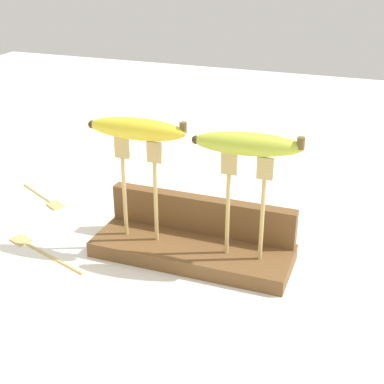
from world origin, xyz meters
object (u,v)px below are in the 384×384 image
(banana_raised_left, at_px, (137,129))
(fork_fallen_far, at_px, (46,199))
(fork_stand_left, at_px, (139,181))
(fork_stand_right, at_px, (246,198))
(banana_raised_right, at_px, (248,144))
(fork_fallen_near, at_px, (38,249))

(banana_raised_left, height_order, fork_fallen_far, banana_raised_left)
(fork_stand_left, distance_m, fork_stand_right, 0.19)
(banana_raised_right, distance_m, fork_fallen_near, 0.43)
(fork_fallen_near, distance_m, fork_fallen_far, 0.21)
(fork_stand_right, bearing_deg, fork_fallen_far, 166.05)
(fork_stand_left, height_order, banana_raised_left, banana_raised_left)
(fork_stand_right, distance_m, fork_fallen_far, 0.50)
(fork_stand_left, relative_size, banana_raised_right, 1.04)
(banana_raised_right, bearing_deg, fork_fallen_near, -169.47)
(banana_raised_right, bearing_deg, fork_fallen_far, 166.05)
(banana_raised_left, bearing_deg, fork_stand_right, 0.00)
(banana_raised_right, height_order, fork_fallen_far, banana_raised_right)
(fork_stand_right, height_order, fork_fallen_near, fork_stand_right)
(fork_stand_left, xyz_separation_m, fork_fallen_far, (-0.28, 0.12, -0.13))
(banana_raised_left, distance_m, banana_raised_right, 0.19)
(fork_fallen_near, bearing_deg, fork_stand_right, 10.53)
(banana_raised_left, xyz_separation_m, fork_fallen_far, (-0.28, 0.12, -0.23))
(banana_raised_left, height_order, fork_fallen_near, banana_raised_left)
(fork_fallen_near, xyz_separation_m, fork_fallen_far, (-0.10, 0.18, 0.00))
(banana_raised_left, bearing_deg, fork_stand_left, 3.03)
(banana_raised_left, relative_size, fork_fallen_near, 0.91)
(banana_raised_right, distance_m, fork_fallen_far, 0.53)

